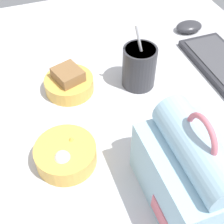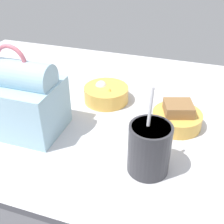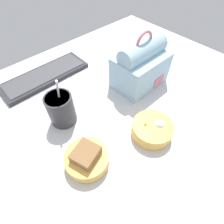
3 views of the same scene
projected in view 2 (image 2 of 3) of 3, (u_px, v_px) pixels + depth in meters
The scene contains 5 objects.
desk_surface at pixel (101, 135), 74.20cm from camera, with size 140.00×110.00×2.00cm.
lunch_bag at pixel (19, 99), 70.53cm from camera, with size 21.05×14.96×23.12cm.
soup_cup at pixel (149, 148), 58.97cm from camera, with size 9.04×9.04×19.33cm.
bento_bowl_sandwich at pixel (177, 117), 74.68cm from camera, with size 13.13×13.13×6.95cm.
bento_bowl_snacks at pixel (106, 94), 85.77cm from camera, with size 13.52×13.52×5.95cm.
Camera 2 is at (-21.17, 55.12, 46.43)cm, focal length 45.00 mm.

